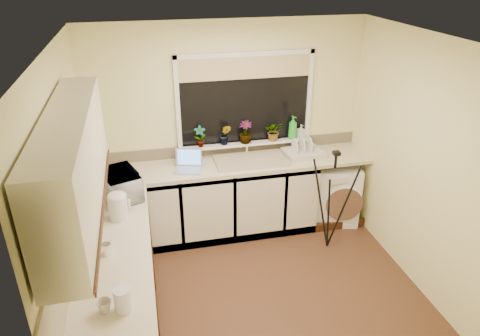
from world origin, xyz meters
name	(u,v)px	position (x,y,z in m)	size (l,w,h in m)	color
floor	(260,294)	(0.00, 0.00, 0.00)	(3.20, 3.20, 0.00)	#513320
ceiling	(266,43)	(0.00, 0.00, 2.45)	(3.20, 3.20, 0.00)	white
wall_back	(228,127)	(0.00, 1.50, 1.23)	(3.20, 3.20, 0.00)	#F3EAA2
wall_front	(331,305)	(0.00, -1.50, 1.23)	(3.20, 3.20, 0.00)	#F3EAA2
wall_left	(71,207)	(-1.60, 0.00, 1.23)	(3.00, 3.00, 0.00)	#F3EAA2
wall_right	(425,168)	(1.60, 0.00, 1.23)	(3.00, 3.00, 0.00)	#F3EAA2
base_cabinet_back	(207,202)	(-0.33, 1.20, 0.43)	(2.55, 0.60, 0.86)	silver
base_cabinet_left	(120,303)	(-1.30, -0.30, 0.43)	(0.54, 2.40, 0.86)	silver
worktop_back	(234,165)	(0.00, 1.20, 0.88)	(3.20, 0.60, 0.04)	beige
worktop_left	(113,259)	(-1.30, -0.30, 0.88)	(0.60, 2.40, 0.04)	beige
upper_cabinet	(74,164)	(-1.44, -0.45, 1.80)	(0.28, 1.90, 0.70)	silver
splashback_left	(70,238)	(-1.59, -0.30, 1.12)	(0.02, 2.40, 0.45)	beige
splashback_back	(229,148)	(0.00, 1.49, 0.97)	(3.20, 0.02, 0.14)	beige
window_glass	(245,100)	(0.20, 1.49, 1.55)	(1.50, 0.02, 1.00)	black
window_blind	(246,68)	(0.20, 1.46, 1.92)	(1.50, 0.02, 0.25)	tan
windowsill	(246,143)	(0.20, 1.43, 1.04)	(1.60, 0.14, 0.03)	white
sink	(251,160)	(0.20, 1.20, 0.91)	(0.82, 0.46, 0.03)	tan
faucet	(247,146)	(0.20, 1.38, 1.02)	(0.03, 0.03, 0.24)	silver
washing_machine	(335,192)	(1.28, 1.17, 0.38)	(0.53, 0.52, 0.76)	white
laptop	(188,164)	(-0.53, 1.16, 0.96)	(0.35, 0.31, 0.22)	#A8A8B0
kettle	(118,207)	(-1.26, 0.28, 1.01)	(0.17, 0.17, 0.23)	silver
dish_rack	(303,153)	(0.85, 1.22, 0.93)	(0.45, 0.33, 0.07)	beige
tripod	(332,201)	(0.98, 0.62, 0.60)	(0.59, 0.59, 1.20)	black
glass_jug	(123,300)	(-1.21, -0.91, 0.99)	(0.12, 0.12, 0.17)	white
steel_jar	(107,249)	(-1.34, -0.26, 0.95)	(0.07, 0.07, 0.10)	white
microwave	(121,185)	(-1.24, 0.69, 1.03)	(0.47, 0.32, 0.26)	white
plant_a	(200,137)	(-0.35, 1.41, 1.18)	(0.13, 0.09, 0.25)	#999999
plant_b	(225,135)	(-0.05, 1.41, 1.17)	(0.13, 0.11, 0.24)	#999999
plant_c	(245,132)	(0.19, 1.41, 1.18)	(0.15, 0.15, 0.27)	#999999
plant_d	(274,131)	(0.54, 1.41, 1.17)	(0.21, 0.18, 0.24)	#999999
soap_bottle_green	(293,127)	(0.77, 1.42, 1.19)	(0.11, 0.11, 0.28)	green
soap_bottle_clear	(301,131)	(0.88, 1.40, 1.14)	(0.08, 0.08, 0.17)	#999999
cup_back	(316,151)	(1.01, 1.23, 0.94)	(0.11, 0.11, 0.09)	silver
cup_left	(104,306)	(-1.33, -0.90, 0.95)	(0.10, 0.10, 0.09)	beige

